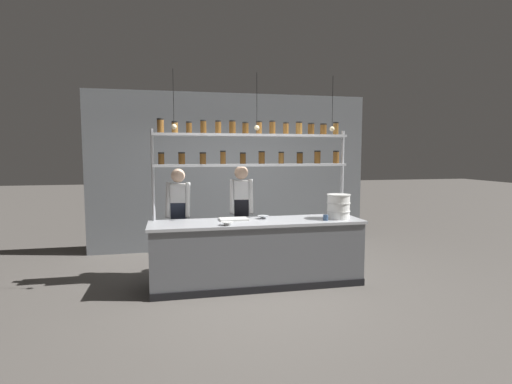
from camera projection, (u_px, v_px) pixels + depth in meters
The scene contains 12 objects.
ground_plane at pixel (257, 284), 5.68m from camera, with size 40.00×40.00×0.00m, color #5B5651.
back_wall at pixel (232, 172), 7.76m from camera, with size 5.40×0.12×3.01m, color gray.
prep_counter at pixel (257, 253), 5.64m from camera, with size 3.00×0.76×0.92m.
spice_shelf_unit at pixel (253, 151), 5.83m from camera, with size 2.88×0.28×2.34m.
chef_left at pixel (179, 215), 6.01m from camera, with size 0.39×0.31×1.64m.
chef_center at pixel (241, 211), 6.20m from camera, with size 0.39×0.32×1.67m.
container_stack at pixel (339, 206), 5.76m from camera, with size 0.34×0.34×0.36m.
cutting_board at pixel (234, 219), 5.66m from camera, with size 0.40×0.26×0.02m.
prep_bowl_near_left at pixel (263, 217), 5.76m from camera, with size 0.17×0.17×0.05m.
prep_bowl_center_front at pixel (227, 224), 5.24m from camera, with size 0.17×0.17×0.05m.
serving_cup_front at pixel (326, 218), 5.62m from camera, with size 0.07×0.07×0.08m.
pendant_light_row at pixel (257, 124), 5.46m from camera, with size 2.29×0.07×0.78m.
Camera 1 is at (-1.20, -5.40, 1.86)m, focal length 28.00 mm.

